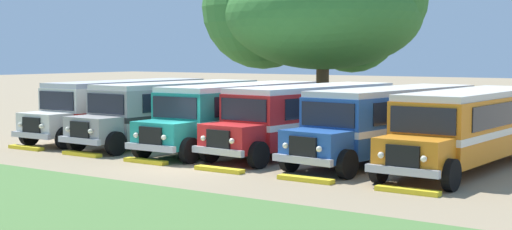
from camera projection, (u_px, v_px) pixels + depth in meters
name	position (u px, v px, depth m)	size (l,w,h in m)	color
ground_plane	(181.00, 167.00, 27.01)	(220.00, 220.00, 0.00)	#937F60
parked_bus_slot_0	(124.00, 106.00, 36.68)	(2.83, 10.86, 2.82)	silver
parked_bus_slot_1	(175.00, 109.00, 34.56)	(2.90, 10.87, 2.82)	#9E9993
parked_bus_slot_2	(238.00, 112.00, 32.47)	(2.85, 10.86, 2.82)	teal
parked_bus_slot_3	(310.00, 115.00, 31.04)	(3.42, 10.95, 2.82)	red
parked_bus_slot_4	(391.00, 120.00, 28.77)	(3.62, 10.98, 2.82)	#23519E
parked_bus_slot_5	(471.00, 125.00, 26.73)	(2.92, 10.87, 2.82)	orange
curb_wheelstop_0	(26.00, 148.00, 32.03)	(2.00, 0.36, 0.15)	yellow
curb_wheelstop_1	(82.00, 154.00, 30.01)	(2.00, 0.36, 0.15)	yellow
curb_wheelstop_2	(146.00, 161.00, 27.99)	(2.00, 0.36, 0.15)	yellow
curb_wheelstop_3	(219.00, 170.00, 25.97)	(2.00, 0.36, 0.15)	yellow
curb_wheelstop_4	(305.00, 179.00, 23.95)	(2.00, 0.36, 0.15)	yellow
curb_wheelstop_5	(407.00, 191.00, 21.93)	(2.00, 0.36, 0.15)	yellow
broad_shade_tree	(321.00, 12.00, 42.87)	(12.83, 12.61, 10.61)	brown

